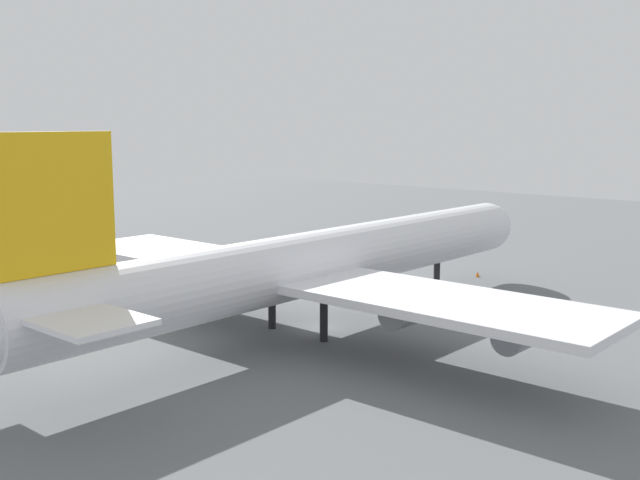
{
  "coord_description": "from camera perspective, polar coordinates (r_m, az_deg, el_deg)",
  "views": [
    {
      "loc": [
        -50.99,
        -44.45,
        18.71
      ],
      "look_at": [
        0.0,
        0.0,
        8.14
      ],
      "focal_mm": 42.67,
      "sensor_mm": 36.0,
      "label": 1
    }
  ],
  "objects": [
    {
      "name": "cargo_airplane",
      "position": [
        68.43,
        -0.29,
        -1.75
      ],
      "size": [
        66.77,
        56.42,
        18.08
      ],
      "color": "silver",
      "rests_on": "ground_plane"
    },
    {
      "name": "safety_cone_nose",
      "position": [
        94.57,
        11.73,
        -2.51
      ],
      "size": [
        0.47,
        0.47,
        0.66
      ],
      "primitive_type": "cone",
      "color": "orange",
      "rests_on": "ground_plane"
    },
    {
      "name": "ground_plane",
      "position": [
        70.19,
        0.0,
        -6.58
      ],
      "size": [
        267.08,
        267.08,
        0.0
      ],
      "primitive_type": "plane",
      "color": "slate"
    }
  ]
}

